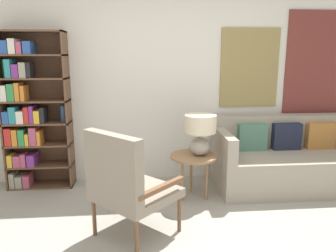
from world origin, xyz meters
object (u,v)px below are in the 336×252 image
Objects in this scene: couch at (289,160)px; table_lamp at (200,131)px; side_table at (194,160)px; armchair at (125,181)px; bookshelf at (29,112)px.

couch is 1.30m from table_lamp.
table_lamp is at bearing 6.23° from side_table.
armchair is 1.87× the size of side_table.
armchair is 2.28m from couch.
couch is 3.44× the size of side_table.
armchair is 1.12m from side_table.
table_lamp is (0.07, 0.01, 0.34)m from side_table.
bookshelf is 4.08× the size of table_lamp.
armchair is at bearing -48.22° from bookshelf.
couch is at bearing 28.40° from armchair.
table_lamp is (0.81, 0.84, 0.24)m from armchair.
couch reaches higher than side_table.
side_table is 0.34m from table_lamp.
bookshelf is 1.03× the size of couch.
bookshelf is 2.07m from side_table.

